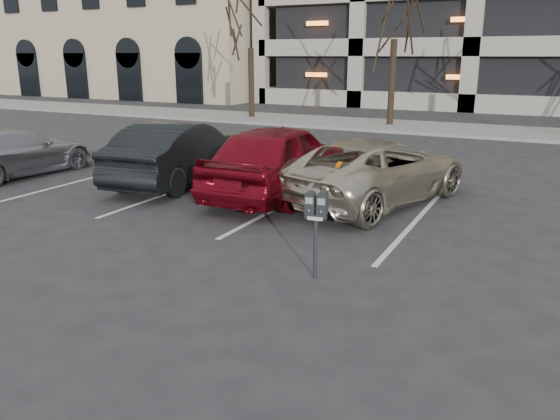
# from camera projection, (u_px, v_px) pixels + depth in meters

# --- Properties ---
(ground) EXTENTS (140.00, 140.00, 0.00)m
(ground) POSITION_uv_depth(u_px,v_px,m) (298.00, 247.00, 9.05)
(ground) COLOR #28282B
(ground) RESTS_ON ground
(sidewalk) EXTENTS (80.00, 4.00, 0.12)m
(sidewalk) POSITION_uv_depth(u_px,v_px,m) (460.00, 130.00, 22.77)
(sidewalk) COLOR gray
(sidewalk) RESTS_ON ground
(stall_lines) EXTENTS (16.90, 5.20, 0.00)m
(stall_lines) POSITION_uv_depth(u_px,v_px,m) (284.00, 204.00, 11.63)
(stall_lines) COLOR silver
(stall_lines) RESTS_ON ground
(tree_a) EXTENTS (3.30, 3.30, 7.50)m
(tree_a) POSITION_uv_depth(u_px,v_px,m) (250.00, 3.00, 25.64)
(tree_a) COLOR black
(tree_a) RESTS_ON ground
(parking_meter) EXTENTS (0.33, 0.17, 1.25)m
(parking_meter) POSITION_uv_depth(u_px,v_px,m) (316.00, 214.00, 7.54)
(parking_meter) COLOR black
(parking_meter) RESTS_ON ground
(suv_silver) EXTENTS (3.57, 5.40, 1.39)m
(suv_silver) POSITION_uv_depth(u_px,v_px,m) (375.00, 170.00, 11.72)
(suv_silver) COLOR beige
(suv_silver) RESTS_ON ground
(car_red) EXTENTS (2.11, 4.89, 1.64)m
(car_red) POSITION_uv_depth(u_px,v_px,m) (279.00, 159.00, 12.24)
(car_red) COLOR maroon
(car_red) RESTS_ON ground
(car_dark) EXTENTS (2.13, 4.74, 1.51)m
(car_dark) POSITION_uv_depth(u_px,v_px,m) (179.00, 152.00, 13.46)
(car_dark) COLOR black
(car_dark) RESTS_ON ground
(car_silver) EXTENTS (1.85, 4.34, 1.25)m
(car_silver) POSITION_uv_depth(u_px,v_px,m) (14.00, 152.00, 14.21)
(car_silver) COLOR #97999E
(car_silver) RESTS_ON ground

